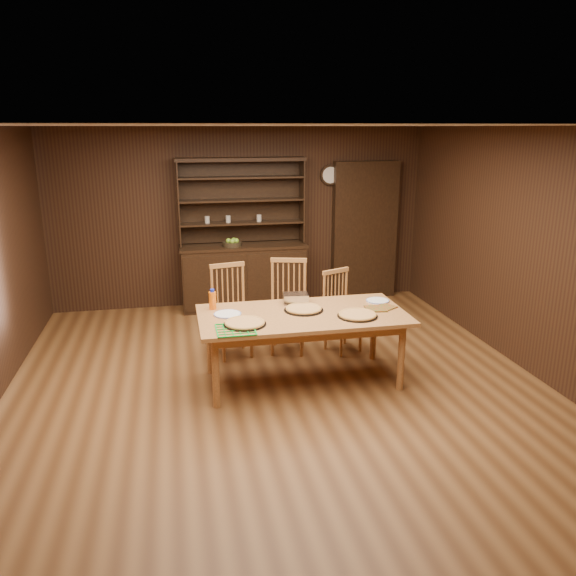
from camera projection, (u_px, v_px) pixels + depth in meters
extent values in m
plane|color=brown|center=(279.00, 386.00, 5.82)|extent=(6.00, 6.00, 0.00)
plane|color=beige|center=(278.00, 125.00, 5.10)|extent=(6.00, 6.00, 0.00)
plane|color=#331D10|center=(240.00, 218.00, 8.28)|extent=(5.50, 0.00, 5.50)
plane|color=#331D10|center=(397.00, 411.00, 2.64)|extent=(5.50, 0.00, 5.50)
plane|color=#331D10|center=(531.00, 252.00, 5.99)|extent=(0.00, 6.00, 6.00)
cube|color=black|center=(244.00, 278.00, 8.27)|extent=(1.80, 0.50, 0.90)
cube|color=black|center=(243.00, 246.00, 8.14)|extent=(1.84, 0.52, 0.04)
cube|color=black|center=(240.00, 201.00, 8.18)|extent=(1.80, 0.02, 1.20)
cube|color=black|center=(179.00, 204.00, 7.87)|extent=(0.02, 0.32, 1.20)
cube|color=black|center=(302.00, 201.00, 8.22)|extent=(0.02, 0.32, 1.20)
cube|color=black|center=(241.00, 159.00, 7.88)|extent=(1.84, 0.34, 0.05)
cylinder|color=#ADA092|center=(207.00, 220.00, 8.01)|extent=(0.07, 0.07, 0.10)
cylinder|color=#ADA092|center=(228.00, 219.00, 8.07)|extent=(0.07, 0.07, 0.10)
cube|color=black|center=(364.00, 231.00, 8.63)|extent=(1.00, 0.18, 2.10)
cylinder|color=black|center=(330.00, 175.00, 8.34)|extent=(0.30, 0.04, 0.30)
cylinder|color=silver|center=(331.00, 175.00, 8.32)|extent=(0.24, 0.01, 0.24)
cube|color=#C17D43|center=(302.00, 315.00, 5.75)|extent=(2.12, 1.06, 0.04)
cylinder|color=#C17D43|center=(216.00, 373.00, 5.29)|extent=(0.07, 0.07, 0.71)
cylinder|color=#C17D43|center=(210.00, 342.00, 6.05)|extent=(0.07, 0.07, 0.71)
cylinder|color=#C17D43|center=(401.00, 357.00, 5.65)|extent=(0.07, 0.07, 0.71)
cylinder|color=#C17D43|center=(374.00, 330.00, 6.41)|extent=(0.07, 0.07, 0.71)
cube|color=#C48743|center=(233.00, 318.00, 6.50)|extent=(0.51, 0.50, 0.04)
cylinder|color=#C48743|center=(224.00, 344.00, 6.36)|extent=(0.04, 0.04, 0.43)
cylinder|color=#C48743|center=(216.00, 335.00, 6.64)|extent=(0.04, 0.04, 0.43)
cylinder|color=#C48743|center=(252.00, 340.00, 6.49)|extent=(0.04, 0.04, 0.43)
cylinder|color=#C48743|center=(243.00, 331.00, 6.76)|extent=(0.04, 0.04, 0.43)
cube|color=#C48743|center=(227.00, 265.00, 6.49)|extent=(0.42, 0.12, 0.05)
cube|color=#C48743|center=(288.00, 314.00, 6.61)|extent=(0.55, 0.53, 0.04)
cylinder|color=#C48743|center=(272.00, 338.00, 6.54)|extent=(0.04, 0.04, 0.44)
cylinder|color=#C48743|center=(274.00, 328.00, 6.85)|extent=(0.04, 0.04, 0.44)
cylinder|color=#C48743|center=(301.00, 339.00, 6.52)|extent=(0.04, 0.04, 0.44)
cylinder|color=#C48743|center=(303.00, 329.00, 6.82)|extent=(0.04, 0.04, 0.44)
cube|color=#C48743|center=(289.00, 260.00, 6.62)|extent=(0.42, 0.15, 0.05)
cube|color=#C48743|center=(343.00, 318.00, 6.64)|extent=(0.52, 0.51, 0.04)
cylinder|color=#C48743|center=(341.00, 341.00, 6.51)|extent=(0.03, 0.03, 0.39)
cylinder|color=#C48743|center=(326.00, 334.00, 6.73)|extent=(0.03, 0.03, 0.39)
cylinder|color=#C48743|center=(360.00, 336.00, 6.68)|extent=(0.03, 0.03, 0.39)
cylinder|color=#C48743|center=(345.00, 329.00, 6.90)|extent=(0.03, 0.03, 0.39)
cube|color=#C48743|center=(336.00, 271.00, 6.62)|extent=(0.36, 0.18, 0.05)
cylinder|color=black|center=(245.00, 324.00, 5.41)|extent=(0.42, 0.42, 0.01)
cylinder|color=#E1B160|center=(245.00, 323.00, 5.41)|extent=(0.38, 0.38, 0.02)
torus|color=gold|center=(245.00, 323.00, 5.41)|extent=(0.39, 0.39, 0.03)
cylinder|color=black|center=(357.00, 316.00, 5.65)|extent=(0.41, 0.41, 0.01)
cylinder|color=#E1B160|center=(357.00, 315.00, 5.64)|extent=(0.38, 0.38, 0.02)
torus|color=gold|center=(357.00, 315.00, 5.64)|extent=(0.38, 0.38, 0.03)
cylinder|color=black|center=(304.00, 310.00, 5.83)|extent=(0.41, 0.41, 0.01)
cylinder|color=#E1B160|center=(304.00, 309.00, 5.83)|extent=(0.37, 0.37, 0.02)
torus|color=gold|center=(304.00, 309.00, 5.83)|extent=(0.38, 0.38, 0.03)
cylinder|color=white|center=(228.00, 314.00, 5.70)|extent=(0.28, 0.28, 0.01)
torus|color=#333E99|center=(228.00, 314.00, 5.69)|extent=(0.28, 0.28, 0.01)
cylinder|color=white|center=(378.00, 301.00, 6.14)|extent=(0.25, 0.25, 0.01)
torus|color=#333E99|center=(378.00, 300.00, 6.14)|extent=(0.25, 0.25, 0.01)
cube|color=silver|center=(296.00, 298.00, 6.06)|extent=(0.29, 0.22, 0.11)
cylinder|color=orange|center=(213.00, 300.00, 5.86)|extent=(0.08, 0.08, 0.19)
cylinder|color=#1423A4|center=(212.00, 291.00, 5.83)|extent=(0.04, 0.04, 0.03)
cube|color=#AE2513|center=(386.00, 307.00, 5.93)|extent=(0.25, 0.25, 0.01)
cube|color=#AE2513|center=(376.00, 309.00, 5.86)|extent=(0.23, 0.23, 0.02)
cylinder|color=black|center=(232.00, 244.00, 8.05)|extent=(0.27, 0.27, 0.06)
sphere|color=#90C334|center=(228.00, 241.00, 8.02)|extent=(0.08, 0.08, 0.08)
sphere|color=#90C334|center=(234.00, 240.00, 8.07)|extent=(0.08, 0.08, 0.08)
sphere|color=#90C334|center=(232.00, 241.00, 7.99)|extent=(0.08, 0.08, 0.08)
sphere|color=#90C334|center=(236.00, 241.00, 8.03)|extent=(0.08, 0.08, 0.08)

